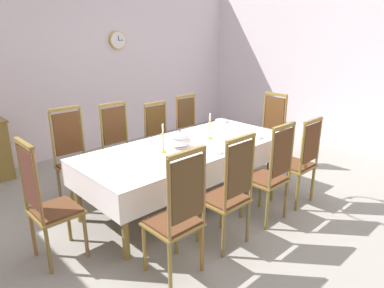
{
  "coord_description": "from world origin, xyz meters",
  "views": [
    {
      "loc": [
        -2.75,
        -2.81,
        2.1
      ],
      "look_at": [
        0.0,
        0.1,
        0.8
      ],
      "focal_mm": 31.99,
      "sensor_mm": 36.0,
      "label": 1
    }
  ],
  "objects": [
    {
      "name": "chair_south_d",
      "position": [
        0.99,
        -0.83,
        0.59
      ],
      "size": [
        0.44,
        0.42,
        1.13
      ],
      "color": "olive",
      "rests_on": "ground"
    },
    {
      "name": "chair_north_c",
      "position": [
        0.35,
        1.16,
        0.58
      ],
      "size": [
        0.44,
        0.42,
        1.11
      ],
      "rotation": [
        0.0,
        0.0,
        3.14
      ],
      "color": "olive",
      "rests_on": "ground"
    },
    {
      "name": "ground",
      "position": [
        0.0,
        0.0,
        -0.02
      ],
      "size": [
        7.24,
        5.94,
        0.04
      ],
      "primitive_type": "cube",
      "color": "gray"
    },
    {
      "name": "bowl_near_right",
      "position": [
        1.15,
        0.64,
        0.79
      ],
      "size": [
        0.19,
        0.19,
        0.05
      ],
      "color": "white",
      "rests_on": "tablecloth"
    },
    {
      "name": "chair_head_west",
      "position": [
        -1.78,
        0.17,
        0.62
      ],
      "size": [
        0.42,
        0.44,
        1.23
      ],
      "rotation": [
        0.0,
        0.0,
        -1.57
      ],
      "color": "olive",
      "rests_on": "ground"
    },
    {
      "name": "chair_north_a",
      "position": [
        -1.04,
        1.16,
        0.62
      ],
      "size": [
        0.44,
        0.42,
        1.23
      ],
      "rotation": [
        0.0,
        0.0,
        3.14
      ],
      "color": "olive",
      "rests_on": "ground"
    },
    {
      "name": "chair_north_b",
      "position": [
        -0.37,
        1.16,
        0.61
      ],
      "size": [
        0.44,
        0.42,
        1.2
      ],
      "rotation": [
        0.0,
        0.0,
        3.14
      ],
      "color": "olive",
      "rests_on": "ground"
    },
    {
      "name": "candlestick_west",
      "position": [
        -0.39,
        0.17,
        0.91
      ],
      "size": [
        0.07,
        0.07,
        0.34
      ],
      "color": "gold",
      "rests_on": "tablecloth"
    },
    {
      "name": "bowl_far_left",
      "position": [
        0.04,
        -0.28,
        0.79
      ],
      "size": [
        0.15,
        0.15,
        0.03
      ],
      "color": "white",
      "rests_on": "tablecloth"
    },
    {
      "name": "dining_table",
      "position": [
        0.0,
        0.17,
        0.7
      ],
      "size": [
        2.73,
        1.18,
        0.76
      ],
      "color": "olive",
      "rests_on": "ground"
    },
    {
      "name": "chair_north_d",
      "position": [
        0.99,
        1.16,
        0.59
      ],
      "size": [
        0.44,
        0.42,
        1.14
      ],
      "rotation": [
        0.0,
        0.0,
        3.14
      ],
      "color": "olive",
      "rests_on": "ground"
    },
    {
      "name": "tablecloth",
      "position": [
        0.0,
        0.17,
        0.7
      ],
      "size": [
        2.75,
        1.2,
        0.31
      ],
      "color": "white",
      "rests_on": "dining_table"
    },
    {
      "name": "chair_south_a",
      "position": [
        -1.04,
        -0.83,
        0.62
      ],
      "size": [
        0.44,
        0.42,
        1.23
      ],
      "color": "olive",
      "rests_on": "ground"
    },
    {
      "name": "bowl_near_left",
      "position": [
        0.86,
        -0.24,
        0.79
      ],
      "size": [
        0.16,
        0.16,
        0.04
      ],
      "color": "white",
      "rests_on": "tablecloth"
    },
    {
      "name": "spoon_primary",
      "position": [
        0.96,
        -0.22,
        0.77
      ],
      "size": [
        0.05,
        0.18,
        0.01
      ],
      "rotation": [
        0.0,
        0.0,
        0.17
      ],
      "color": "gold",
      "rests_on": "tablecloth"
    },
    {
      "name": "spoon_secondary",
      "position": [
        1.27,
        0.67,
        0.77
      ],
      "size": [
        0.06,
        0.17,
        0.01
      ],
      "rotation": [
        0.0,
        0.0,
        0.25
      ],
      "color": "gold",
      "rests_on": "tablecloth"
    },
    {
      "name": "back_wall",
      "position": [
        0.0,
        3.01,
        1.6
      ],
      "size": [
        7.24,
        0.08,
        3.2
      ],
      "primitive_type": "cube",
      "color": "silver",
      "rests_on": "ground"
    },
    {
      "name": "soup_tureen",
      "position": [
        -0.13,
        0.17,
        0.88
      ],
      "size": [
        0.28,
        0.28,
        0.22
      ],
      "color": "white",
      "rests_on": "tablecloth"
    },
    {
      "name": "chair_south_c",
      "position": [
        0.35,
        -0.83,
        0.6
      ],
      "size": [
        0.44,
        0.42,
        1.18
      ],
      "color": "olive",
      "rests_on": "ground"
    },
    {
      "name": "candlestick_east",
      "position": [
        0.39,
        0.17,
        0.91
      ],
      "size": [
        0.07,
        0.07,
        0.34
      ],
      "color": "gold",
      "rests_on": "tablecloth"
    },
    {
      "name": "chair_south_b",
      "position": [
        -0.37,
        -0.83,
        0.61
      ],
      "size": [
        0.44,
        0.42,
        1.2
      ],
      "color": "olive",
      "rests_on": "ground"
    },
    {
      "name": "chair_head_east",
      "position": [
        1.78,
        0.17,
        0.61
      ],
      "size": [
        0.42,
        0.44,
        1.2
      ],
      "rotation": [
        0.0,
        0.0,
        1.57
      ],
      "color": "olive",
      "rests_on": "ground"
    },
    {
      "name": "mounted_clock",
      "position": [
        0.79,
        2.94,
        1.98
      ],
      "size": [
        0.33,
        0.06,
        0.33
      ],
      "color": "#D1B251"
    },
    {
      "name": "right_wall",
      "position": [
        3.66,
        0.0,
        1.6
      ],
      "size": [
        0.08,
        5.94,
        3.2
      ],
      "primitive_type": "cube",
      "color": "silver",
      "rests_on": "ground"
    }
  ]
}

